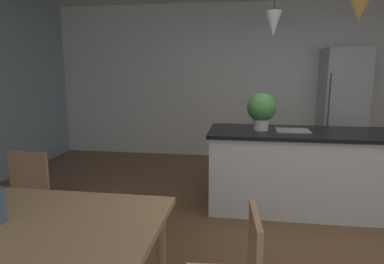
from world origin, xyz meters
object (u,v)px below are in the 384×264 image
at_px(refrigerator, 342,109).
at_px(potted_plant_on_island, 261,109).
at_px(kitchen_island, 305,170).
at_px(chair_far_left, 20,201).

xyz_separation_m(refrigerator, potted_plant_on_island, (-1.37, -1.91, 0.19)).
height_order(kitchen_island, potted_plant_on_island, potted_plant_on_island).
bearing_deg(refrigerator, chair_far_left, -136.41).
bearing_deg(kitchen_island, potted_plant_on_island, 180.00).
relative_size(chair_far_left, refrigerator, 0.46).
xyz_separation_m(chair_far_left, potted_plant_on_island, (2.04, 1.34, 0.66)).
bearing_deg(kitchen_island, refrigerator, 65.63).
xyz_separation_m(chair_far_left, refrigerator, (3.42, 3.25, 0.47)).
distance_m(kitchen_island, refrigerator, 2.15).
relative_size(kitchen_island, refrigerator, 1.14).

